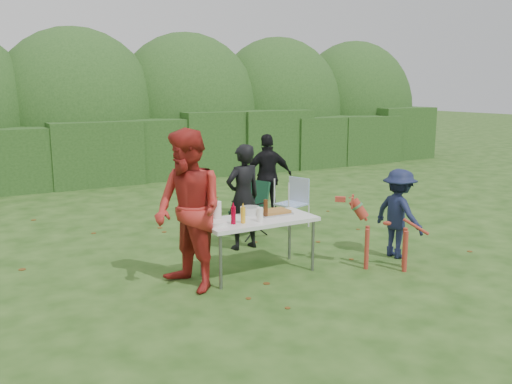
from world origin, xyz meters
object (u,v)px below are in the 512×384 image
child (399,213)px  person_red_jacket (189,211)px  mustard_bottle (243,215)px  ketchup_bottle (233,215)px  folding_table (258,222)px  person_cook (243,197)px  person_black_puffy (268,177)px  dog (386,234)px  paper_towel_roll (217,212)px  camping_chair (249,209)px  beer_bottle (266,209)px  lawn_chair (291,202)px

child → person_red_jacket: bearing=81.0°
mustard_bottle → ketchup_bottle: size_ratio=0.91×
folding_table → mustard_bottle: size_ratio=7.50×
ketchup_bottle → person_cook: bearing=56.5°
person_black_puffy → ketchup_bottle: person_black_puffy is taller
person_red_jacket → mustard_bottle: bearing=73.2°
dog → paper_towel_roll: (-2.13, 0.80, 0.39)m
ketchup_bottle → camping_chair: bearing=55.7°
beer_bottle → person_cook: bearing=76.7°
ketchup_bottle → person_red_jacket: bearing=177.7°
person_black_puffy → beer_bottle: (-1.56, -2.52, 0.07)m
folding_table → camping_chair: (0.79, 1.67, -0.24)m
folding_table → child: bearing=-10.8°
person_cook → child: (1.73, -1.47, -0.15)m
mustard_bottle → camping_chair: bearing=58.9°
dog → mustard_bottle: 1.99m
person_red_jacket → child: size_ratio=1.52×
folding_table → camping_chair: size_ratio=1.67×
dog → person_black_puffy: bearing=-49.1°
camping_chair → beer_bottle: (-0.68, -1.68, 0.41)m
beer_bottle → paper_towel_roll: 0.66m
person_black_puffy → beer_bottle: person_black_puffy is taller
person_cook → camping_chair: size_ratio=1.76×
child → paper_towel_roll: 2.69m
person_cook → mustard_bottle: person_cook is taller
dog → mustard_bottle: (-1.87, 0.57, 0.36)m
beer_bottle → mustard_bottle: bearing=-164.6°
child → mustard_bottle: 2.40m
person_red_jacket → camping_chair: 2.55m
person_black_puffy → paper_towel_roll: person_black_puffy is taller
mustard_bottle → person_cook: bearing=61.4°
folding_table → dog: (1.59, -0.69, -0.21)m
folding_table → ketchup_bottle: (-0.41, -0.10, 0.16)m
dog → lawn_chair: size_ratio=1.19×
person_red_jacket → dog: person_red_jacket is taller
dog → beer_bottle: size_ratio=4.17×
lawn_chair → folding_table: bearing=29.0°
child → paper_towel_roll: bearing=76.1°
child → camping_chair: child is taller
lawn_chair → ketchup_bottle: (-2.16, -1.95, 0.43)m
folding_table → mustard_bottle: (-0.28, -0.12, 0.15)m
person_cook → ketchup_bottle: bearing=51.6°
dog → lawn_chair: bearing=-51.4°
folding_table → lawn_chair: size_ratio=1.78×
mustard_bottle → beer_bottle: (0.39, 0.11, 0.02)m
person_black_puffy → camping_chair: 1.26m
person_red_jacket → beer_bottle: bearing=80.1°
person_red_jacket → paper_towel_roll: (0.46, 0.19, -0.10)m
folding_table → ketchup_bottle: size_ratio=6.82×
dog → lawn_chair: dog is taller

